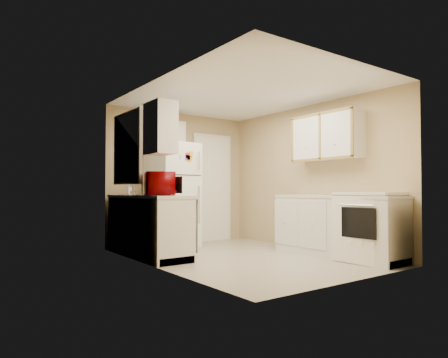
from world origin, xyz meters
TOP-DOWN VIEW (x-y plane):
  - floor at (0.00, 0.00)m, footprint 3.80×3.80m
  - ceiling at (0.00, 0.00)m, footprint 3.80×3.80m
  - wall_left at (-1.40, 0.00)m, footprint 3.80×3.80m
  - wall_right at (1.40, 0.00)m, footprint 3.80×3.80m
  - wall_back at (0.00, 1.90)m, footprint 2.80×2.80m
  - wall_front at (0.00, -1.90)m, footprint 2.80×2.80m
  - left_counter at (-1.10, 0.90)m, footprint 0.60×1.80m
  - dishwasher at (-0.81, 0.30)m, footprint 0.03×0.58m
  - sink at (-1.10, 1.05)m, footprint 0.54×0.74m
  - microwave at (-1.13, 0.47)m, footprint 0.66×0.51m
  - soap_bottle at (-1.13, 1.58)m, footprint 0.10×0.10m
  - window_blinds at (-1.36, 1.05)m, footprint 0.10×0.98m
  - upper_cabinet_left at (-1.25, 0.22)m, footprint 0.30×0.45m
  - refrigerator at (-0.36, 1.51)m, footprint 0.80×0.78m
  - cabinet_over_fridge at (-0.40, 1.75)m, footprint 0.70×0.30m
  - interior_door at (0.70, 1.86)m, footprint 0.86×0.06m
  - right_counter at (1.10, -0.80)m, footprint 0.60×2.00m
  - stove at (1.12, -1.35)m, footprint 0.68×0.82m
  - upper_cabinet_right at (1.25, -0.50)m, footprint 0.30×1.20m

SIDE VIEW (x-z plane):
  - floor at x=0.00m, z-range 0.00..0.00m
  - left_counter at x=-1.10m, z-range 0.00..0.90m
  - right_counter at x=1.10m, z-range 0.00..0.90m
  - stove at x=1.12m, z-range 0.00..0.96m
  - dishwasher at x=-0.81m, z-range 0.13..0.85m
  - sink at x=-1.10m, z-range 0.78..0.94m
  - refrigerator at x=-0.36m, z-range 0.00..1.78m
  - soap_bottle at x=-1.13m, z-range 0.91..1.09m
  - interior_door at x=0.70m, z-range -0.02..2.06m
  - microwave at x=-1.13m, z-range 0.85..1.25m
  - wall_left at x=-1.40m, z-range 1.20..1.20m
  - wall_right at x=1.40m, z-range 1.20..1.20m
  - wall_back at x=0.00m, z-range 1.20..1.20m
  - wall_front at x=0.00m, z-range 1.20..1.20m
  - window_blinds at x=-1.36m, z-range 1.06..2.14m
  - upper_cabinet_left at x=-1.25m, z-range 1.45..2.15m
  - upper_cabinet_right at x=1.25m, z-range 1.45..2.15m
  - cabinet_over_fridge at x=-0.40m, z-range 1.80..2.20m
  - ceiling at x=0.00m, z-range 2.40..2.40m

